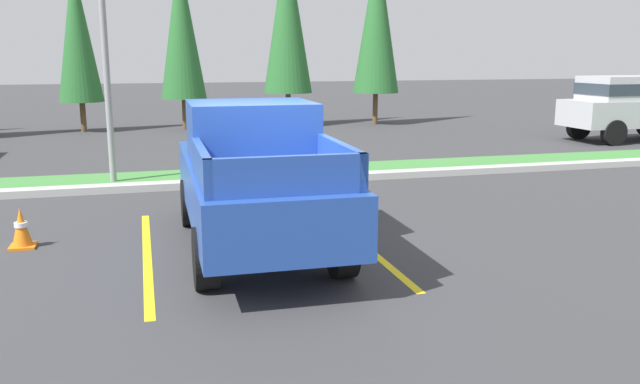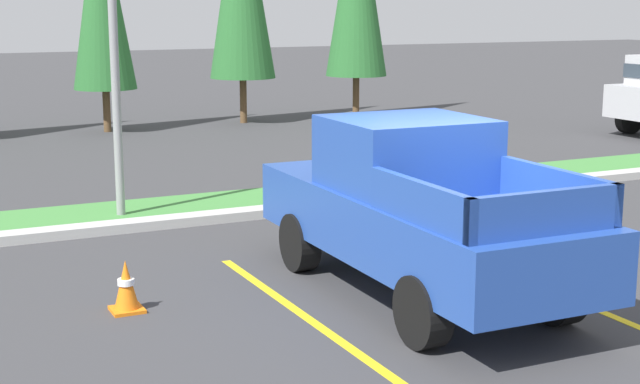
{
  "view_description": "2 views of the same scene",
  "coord_description": "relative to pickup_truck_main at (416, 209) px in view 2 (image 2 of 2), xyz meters",
  "views": [
    {
      "loc": [
        -1.73,
        -8.81,
        2.75
      ],
      "look_at": [
        0.68,
        -0.0,
        0.84
      ],
      "focal_mm": 36.73,
      "sensor_mm": 36.0,
      "label": 1
    },
    {
      "loc": [
        -5.96,
        -8.95,
        3.44
      ],
      "look_at": [
        -0.77,
        1.81,
        1.03
      ],
      "focal_mm": 52.8,
      "sensor_mm": 36.0,
      "label": 2
    }
  ],
  "objects": [
    {
      "name": "traffic_cone",
      "position": [
        -3.3,
        0.84,
        -0.75
      ],
      "size": [
        0.36,
        0.36,
        0.6
      ],
      "color": "orange",
      "rests_on": "ground"
    },
    {
      "name": "grass_median",
      "position": [
        0.2,
        5.74,
        -1.01
      ],
      "size": [
        56.0,
        1.8,
        0.06
      ],
      "primitive_type": "cube",
      "color": "#42843D",
      "rests_on": "ground"
    },
    {
      "name": "ground_plane",
      "position": [
        0.2,
        -0.36,
        -1.04
      ],
      "size": [
        120.0,
        120.0,
        0.0
      ],
      "primitive_type": "plane",
      "color": "#38383A"
    },
    {
      "name": "parking_line_near",
      "position": [
        -1.55,
        -0.05,
        -1.04
      ],
      "size": [
        0.12,
        4.8,
        0.01
      ],
      "primitive_type": "cube",
      "color": "yellow",
      "rests_on": "ground"
    },
    {
      "name": "pickup_truck_main",
      "position": [
        0.0,
        0.0,
        0.0
      ],
      "size": [
        2.04,
        5.26,
        2.1
      ],
      "color": "black",
      "rests_on": "ground"
    },
    {
      "name": "curb_strip",
      "position": [
        0.2,
        4.64,
        -0.97
      ],
      "size": [
        56.0,
        0.4,
        0.15
      ],
      "primitive_type": "cube",
      "color": "#B2B2AD",
      "rests_on": "ground"
    },
    {
      "name": "parking_line_far",
      "position": [
        1.55,
        -0.05,
        -1.04
      ],
      "size": [
        0.12,
        4.8,
        0.01
      ],
      "primitive_type": "cube",
      "color": "yellow",
      "rests_on": "ground"
    }
  ]
}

